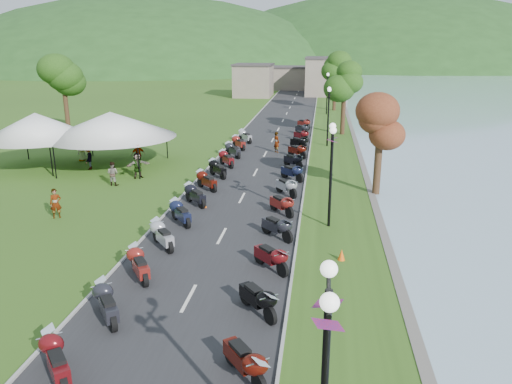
{
  "coord_description": "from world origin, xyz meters",
  "views": [
    {
      "loc": [
        4.47,
        -5.47,
        8.79
      ],
      "look_at": [
        1.22,
        19.09,
        1.3
      ],
      "focal_mm": 35.0,
      "sensor_mm": 36.0,
      "label": 1
    }
  ],
  "objects_px": {
    "pedestrian_b": "(114,185)",
    "pedestrian_c": "(90,169)",
    "vendor_tent_main": "(112,140)",
    "pedestrian_a": "(57,218)"
  },
  "relations": [
    {
      "from": "vendor_tent_main",
      "to": "pedestrian_b",
      "type": "height_order",
      "value": "vendor_tent_main"
    },
    {
      "from": "vendor_tent_main",
      "to": "pedestrian_a",
      "type": "xyz_separation_m",
      "value": [
        1.51,
        -11.0,
        -2.0
      ]
    },
    {
      "from": "pedestrian_b",
      "to": "pedestrian_c",
      "type": "xyz_separation_m",
      "value": [
        -3.36,
        3.7,
        0.0
      ]
    },
    {
      "from": "vendor_tent_main",
      "to": "pedestrian_b",
      "type": "relative_size",
      "value": 4.03
    },
    {
      "from": "pedestrian_a",
      "to": "pedestrian_c",
      "type": "xyz_separation_m",
      "value": [
        -2.93,
        9.96,
        0.0
      ]
    },
    {
      "from": "vendor_tent_main",
      "to": "pedestrian_a",
      "type": "relative_size",
      "value": 3.94
    },
    {
      "from": "pedestrian_a",
      "to": "pedestrian_b",
      "type": "relative_size",
      "value": 1.02
    },
    {
      "from": "pedestrian_b",
      "to": "pedestrian_c",
      "type": "relative_size",
      "value": 0.89
    },
    {
      "from": "vendor_tent_main",
      "to": "pedestrian_c",
      "type": "distance_m",
      "value": 2.66
    },
    {
      "from": "vendor_tent_main",
      "to": "pedestrian_b",
      "type": "distance_m",
      "value": 5.5
    }
  ]
}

